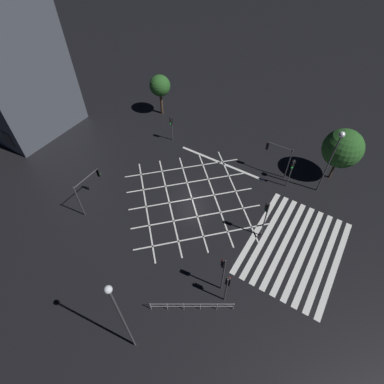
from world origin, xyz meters
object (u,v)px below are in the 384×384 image
Objects in this scene: traffic_light_se_main at (292,169)px; traffic_light_nw_main at (90,184)px; traffic_light_sw_main at (227,285)px; traffic_light_se_cross at (277,152)px; street_tree_near at (160,86)px; traffic_light_ne_main at (171,124)px; traffic_light_sw_cross at (223,269)px; street_tree_far at (343,148)px; traffic_light_median_south at (266,213)px; street_lamp_east at (120,314)px; street_lamp_west at (335,149)px.

traffic_light_nw_main is at bearing -50.93° from traffic_light_se_main.
traffic_light_se_cross is at bearing 8.48° from traffic_light_sw_main.
street_tree_near reaches higher than traffic_light_se_cross.
traffic_light_se_main is (-0.06, -14.79, 0.23)m from traffic_light_ne_main.
traffic_light_sw_main is 0.88× the size of traffic_light_nw_main.
street_tree_near reaches higher than traffic_light_sw_cross.
traffic_light_se_cross is at bearing -44.06° from traffic_light_nw_main.
traffic_light_sw_cross is at bearing 166.98° from street_tree_far.
traffic_light_sw_main is 7.14m from traffic_light_median_south.
street_tree_far is (18.19, -3.33, 1.56)m from traffic_light_sw_main.
traffic_light_se_cross is at bearing -4.05° from street_lamp_east.
traffic_light_median_south is at bearing 161.37° from street_lamp_west.
traffic_light_se_main is at bearing 89.77° from traffic_light_ne_main.
traffic_light_se_cross is at bearing -120.42° from traffic_light_se_main.
traffic_light_sw_main is at bearing -96.58° from traffic_light_nw_main.
traffic_light_nw_main is 23.07m from street_lamp_west.
traffic_light_sw_main is at bearing -31.00° from street_lamp_east.
traffic_light_ne_main is 0.74× the size of traffic_light_sw_cross.
street_tree_near is (4.23, 4.59, 1.60)m from traffic_light_ne_main.
traffic_light_se_cross reaches higher than traffic_light_ne_main.
street_tree_far is (-0.38, -22.92, 0.05)m from street_tree_near.
traffic_light_nw_main is at bearing 54.90° from street_lamp_east.
street_lamp_west is (15.55, -2.75, 3.04)m from traffic_light_sw_main.
traffic_light_se_main is (14.29, 0.21, 0.13)m from traffic_light_sw_main.
traffic_light_median_south is 0.75× the size of street_tree_far.
traffic_light_nw_main is 1.08× the size of traffic_light_se_main.
traffic_light_sw_main is 0.95× the size of traffic_light_se_main.
street_lamp_east is at bearing 85.95° from traffic_light_se_cross.
traffic_light_ne_main is at bearing 5.30° from traffic_light_se_cross.
traffic_light_median_south is 1.23× the size of traffic_light_se_main.
traffic_light_se_cross is 2.46m from traffic_light_se_main.
street_lamp_west reaches higher than street_tree_near.
traffic_light_sw_main is 0.77× the size of traffic_light_sw_cross.
traffic_light_nw_main is (-12.55, 0.60, 0.56)m from traffic_light_ne_main.
traffic_light_nw_main reaches higher than traffic_light_se_cross.
street_tree_far is at bearing -10.38° from traffic_light_sw_main.
street_lamp_east reaches higher than street_tree_near.
traffic_light_median_south is at bearing -15.55° from street_lamp_east.
traffic_light_ne_main is 0.86× the size of traffic_light_se_cross.
traffic_light_sw_main is at bearing 90.81° from traffic_light_median_south.
street_lamp_east reaches higher than traffic_light_se_main.
traffic_light_nw_main is at bearing -2.73° from traffic_light_ne_main.
street_tree_near is (25.02, 15.72, -2.06)m from street_lamp_east.
traffic_light_se_main reaches higher than traffic_light_sw_main.
street_lamp_west reaches higher than traffic_light_se_cross.
street_tree_near is (11.48, 19.49, 0.78)m from traffic_light_median_south.
traffic_light_se_main is 0.61× the size of street_tree_far.
traffic_light_sw_cross is 15.53m from street_lamp_west.
traffic_light_median_south is 11.64m from street_tree_far.
traffic_light_median_south is 16.38m from traffic_light_nw_main.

